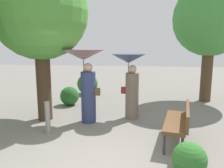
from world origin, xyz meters
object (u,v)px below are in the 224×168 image
at_px(tree_near_right, 211,12).
at_px(tree_near_left, 39,2).
at_px(person_left, 85,71).
at_px(person_right, 130,75).
at_px(park_bench, 179,120).
at_px(path_marker_post, 48,117).

bearing_deg(tree_near_right, tree_near_left, -150.90).
bearing_deg(tree_near_left, tree_near_right, 29.10).
relative_size(person_left, person_right, 1.07).
bearing_deg(tree_near_right, park_bench, -111.95).
distance_m(person_right, tree_near_right, 4.26).
distance_m(tree_near_right, path_marker_post, 6.78).
relative_size(person_left, tree_near_left, 0.41).
bearing_deg(park_bench, path_marker_post, -80.96).
relative_size(person_left, path_marker_post, 2.54).
bearing_deg(person_right, person_left, 117.04).
distance_m(tree_near_left, path_marker_post, 3.09).
bearing_deg(park_bench, tree_near_right, 168.87).
height_order(person_left, tree_near_right, tree_near_right).
relative_size(tree_near_left, tree_near_right, 0.97).
height_order(park_bench, tree_near_right, tree_near_right).
distance_m(person_left, tree_near_right, 5.31).
relative_size(person_left, park_bench, 1.29).
xyz_separation_m(person_left, tree_near_right, (3.98, 2.95, 1.92)).
relative_size(park_bench, tree_near_left, 0.32).
height_order(person_right, park_bench, person_right).
xyz_separation_m(park_bench, tree_near_left, (-3.61, 1.09, 2.77)).
height_order(person_right, tree_near_right, tree_near_right).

